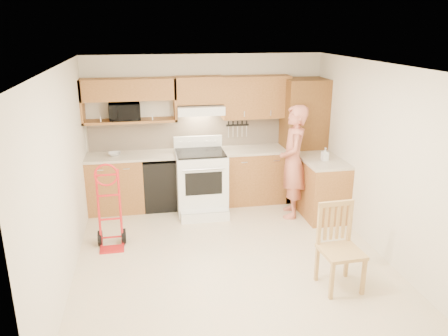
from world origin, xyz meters
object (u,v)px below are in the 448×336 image
object	(u,v)px
dining_chair	(341,249)
microwave	(124,112)
person	(293,162)
hand_truck	(109,211)
range	(201,177)

from	to	relation	value
dining_chair	microwave	bearing A→B (deg)	126.48
person	hand_truck	world-z (taller)	person
person	hand_truck	xyz separation A→B (m)	(-2.80, -0.62, -0.35)
person	dining_chair	world-z (taller)	person
range	hand_truck	xyz separation A→B (m)	(-1.40, -1.03, -0.04)
microwave	range	bearing A→B (deg)	-24.24
person	hand_truck	bearing A→B (deg)	-62.93
range	hand_truck	world-z (taller)	range
range	hand_truck	size ratio (longest dim) A/B	1.08
hand_truck	dining_chair	xyz separation A→B (m)	(2.68, -1.49, -0.04)
microwave	range	world-z (taller)	microwave
person	dining_chair	xyz separation A→B (m)	(-0.12, -2.11, -0.39)
range	person	distance (m)	1.49
hand_truck	dining_chair	size ratio (longest dim) A/B	1.09
range	dining_chair	bearing A→B (deg)	-62.95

